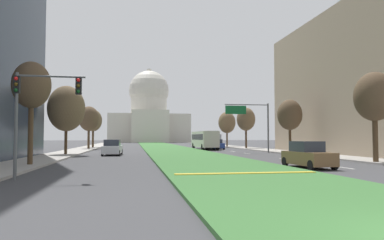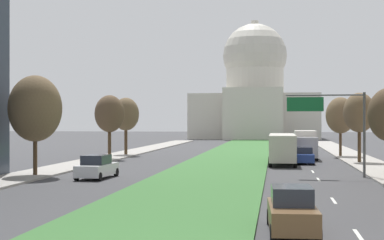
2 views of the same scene
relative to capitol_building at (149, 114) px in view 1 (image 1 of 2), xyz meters
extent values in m
plane|color=#3D3D3F|center=(0.00, -65.39, -10.87)|extent=(290.42, 290.42, 0.00)
cube|color=#386B33|center=(0.00, -71.99, -10.80)|extent=(8.52, 118.81, 0.14)
cube|color=gold|center=(0.00, -119.09, -10.71)|extent=(7.67, 0.50, 0.04)
cube|color=silver|center=(8.14, -115.09, -10.87)|extent=(0.16, 2.40, 0.01)
cube|color=silver|center=(8.14, -105.65, -10.87)|extent=(0.16, 2.40, 0.01)
cube|color=silver|center=(8.14, -94.45, -10.87)|extent=(0.16, 2.40, 0.01)
cube|color=silver|center=(8.14, -88.00, -10.87)|extent=(0.16, 2.40, 0.01)
cube|color=silver|center=(8.14, -79.74, -10.87)|extent=(0.16, 2.40, 0.01)
cube|color=silver|center=(8.14, -61.62, -10.87)|extent=(0.16, 2.40, 0.01)
cube|color=#9E9991|center=(-14.01, -78.59, -10.80)|extent=(4.00, 118.81, 0.15)
cube|color=#9E9991|center=(14.01, -78.59, -10.80)|extent=(4.00, 118.81, 0.15)
cube|color=beige|center=(0.00, 0.61, -5.60)|extent=(29.97, 19.01, 10.55)
cube|color=beige|center=(0.00, -10.90, -5.07)|extent=(13.19, 4.00, 11.60)
cylinder|color=beige|center=(0.00, 0.61, 3.04)|extent=(13.75, 13.75, 6.73)
sphere|color=beige|center=(0.00, 0.61, 9.09)|extent=(15.33, 15.33, 15.33)
cylinder|color=beige|center=(0.00, 0.61, 15.99)|extent=(1.80, 1.80, 3.00)
cylinder|color=#515456|center=(-11.51, -119.09, -8.27)|extent=(0.16, 0.16, 5.20)
cube|color=black|center=(-11.51, -119.09, -6.27)|extent=(0.28, 0.24, 0.84)
sphere|color=red|center=(-11.51, -119.23, -5.99)|extent=(0.18, 0.18, 0.18)
sphere|color=#4C380F|center=(-11.51, -119.23, -6.27)|extent=(0.18, 0.18, 0.18)
sphere|color=#0F4219|center=(-11.51, -119.23, -6.55)|extent=(0.18, 0.18, 0.18)
cylinder|color=#515456|center=(-9.91, -119.09, -5.82)|extent=(3.20, 0.10, 0.10)
cube|color=black|center=(-8.63, -119.09, -6.27)|extent=(0.28, 0.24, 0.84)
sphere|color=red|center=(-8.63, -119.23, -5.99)|extent=(0.18, 0.18, 0.18)
sphere|color=#4C380F|center=(-8.63, -119.23, -6.27)|extent=(0.18, 0.18, 0.18)
sphere|color=#0F4219|center=(-8.63, -119.23, -6.55)|extent=(0.18, 0.18, 0.18)
cylinder|color=#515456|center=(11.71, -92.48, -7.62)|extent=(0.20, 0.20, 6.50)
cylinder|color=#515456|center=(8.75, -92.48, -4.57)|extent=(5.91, 0.12, 0.12)
cube|color=#146033|center=(7.28, -92.53, -5.27)|extent=(2.80, 0.08, 1.10)
cylinder|color=#4C3823|center=(-13.09, -110.69, -8.40)|extent=(0.35, 0.35, 4.94)
ellipsoid|color=brown|center=(-13.09, -110.69, -5.11)|extent=(2.66, 2.66, 3.32)
cylinder|color=#4C3823|center=(12.64, -112.34, -8.74)|extent=(0.40, 0.40, 4.27)
ellipsoid|color=brown|center=(12.64, -112.34, -5.64)|extent=(3.08, 3.08, 3.85)
cylinder|color=#4C3823|center=(-13.40, -95.50, -8.88)|extent=(0.32, 0.32, 3.99)
ellipsoid|color=brown|center=(-13.40, -95.50, -5.60)|extent=(4.11, 4.11, 5.14)
cylinder|color=#4C3823|center=(12.75, -96.84, -8.96)|extent=(0.33, 0.33, 3.83)
ellipsoid|color=brown|center=(12.75, -96.84, -6.12)|extent=(2.97, 2.97, 3.71)
cylinder|color=#4C3823|center=(-13.23, -76.18, -8.84)|extent=(0.38, 0.38, 4.07)
ellipsoid|color=brown|center=(-13.23, -76.18, -5.77)|extent=(3.29, 3.29, 4.12)
cylinder|color=#4C3823|center=(13.39, -77.94, -8.80)|extent=(0.35, 0.35, 4.14)
ellipsoid|color=brown|center=(13.39, -77.94, -5.73)|extent=(3.22, 3.22, 4.02)
cylinder|color=#4C3823|center=(-13.34, -68.83, -8.82)|extent=(0.39, 0.39, 4.11)
ellipsoid|color=brown|center=(-13.34, -68.83, -5.74)|extent=(3.26, 3.26, 4.08)
cylinder|color=#4C3823|center=(12.58, -68.24, -8.93)|extent=(0.32, 0.32, 3.88)
ellipsoid|color=brown|center=(12.58, -68.24, -5.92)|extent=(3.43, 3.43, 4.29)
cube|color=brown|center=(5.66, -114.97, -10.22)|extent=(1.96, 4.44, 0.86)
cube|color=#282D38|center=(5.65, -114.79, -9.44)|extent=(1.64, 2.17, 0.70)
cylinder|color=black|center=(6.53, -116.66, -10.55)|extent=(0.25, 0.65, 0.64)
cylinder|color=black|center=(4.95, -116.74, -10.55)|extent=(0.25, 0.65, 0.64)
cylinder|color=black|center=(6.37, -113.20, -10.55)|extent=(0.25, 0.65, 0.64)
cylinder|color=black|center=(4.78, -113.28, -10.55)|extent=(0.25, 0.65, 0.64)
cube|color=silver|center=(-8.24, -96.09, -10.23)|extent=(2.11, 4.72, 0.85)
cube|color=#282D38|center=(-8.25, -96.28, -9.45)|extent=(1.77, 2.30, 0.70)
cylinder|color=black|center=(-9.01, -94.19, -10.55)|extent=(0.25, 0.65, 0.64)
cylinder|color=black|center=(-7.28, -94.27, -10.55)|extent=(0.25, 0.65, 0.64)
cylinder|color=black|center=(-9.19, -97.92, -10.55)|extent=(0.25, 0.65, 0.64)
cylinder|color=black|center=(-7.47, -98.00, -10.55)|extent=(0.25, 0.65, 0.64)
cube|color=navy|center=(7.83, -79.17, -10.25)|extent=(1.89, 4.44, 0.80)
cube|color=#282D38|center=(7.83, -78.99, -9.53)|extent=(1.64, 2.14, 0.65)
cylinder|color=black|center=(8.66, -80.94, -10.55)|extent=(0.23, 0.64, 0.64)
cylinder|color=black|center=(6.97, -80.92, -10.55)|extent=(0.23, 0.64, 0.64)
cylinder|color=black|center=(8.69, -77.42, -10.55)|extent=(0.23, 0.64, 0.64)
cylinder|color=black|center=(7.01, -77.40, -10.55)|extent=(0.23, 0.64, 0.64)
cube|color=#BCBCC1|center=(8.30, -75.16, -9.42)|extent=(2.30, 2.00, 2.20)
cube|color=beige|center=(8.30, -71.96, -9.07)|extent=(2.30, 4.40, 2.80)
cylinder|color=black|center=(9.35, -75.16, -10.42)|extent=(0.30, 0.90, 0.90)
cylinder|color=black|center=(7.25, -75.16, -10.42)|extent=(0.30, 0.90, 0.90)
cylinder|color=black|center=(9.35, -70.86, -10.42)|extent=(0.30, 0.90, 0.90)
cylinder|color=black|center=(7.25, -70.86, -10.42)|extent=(0.30, 0.90, 0.90)
cube|color=beige|center=(5.66, -79.75, -9.17)|extent=(2.50, 11.00, 2.50)
cube|color=#232833|center=(5.66, -79.75, -8.82)|extent=(2.52, 10.12, 0.90)
cylinder|color=black|center=(6.81, -84.05, -10.37)|extent=(0.32, 1.00, 1.00)
cylinder|color=black|center=(4.51, -84.05, -10.37)|extent=(0.32, 1.00, 1.00)
cylinder|color=black|center=(6.81, -75.85, -10.37)|extent=(0.32, 1.00, 1.00)
cylinder|color=black|center=(4.51, -75.85, -10.37)|extent=(0.32, 1.00, 1.00)
camera|label=1|loc=(-5.95, -137.34, -8.79)|focal=33.34mm
camera|label=2|loc=(5.04, -137.32, -6.52)|focal=53.33mm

